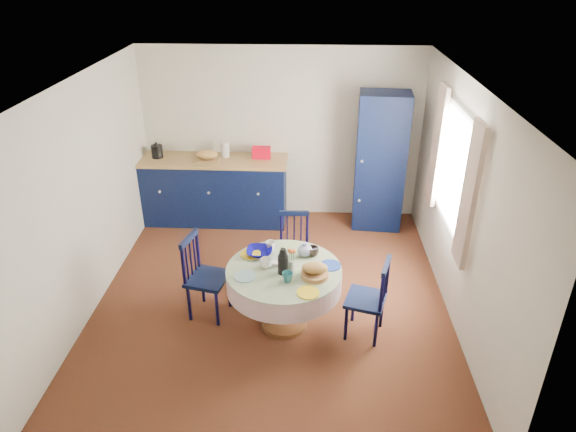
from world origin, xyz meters
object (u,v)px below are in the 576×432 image
dining_table (285,278)px  cobalt_bowl (260,252)px  mug_b (288,277)px  chair_far (294,248)px  mug_a (266,263)px  mug_d (270,246)px  pantry_cabinet (380,162)px  mug_c (313,251)px  kitchen_counter (213,189)px  chair_left (204,276)px  chair_right (370,298)px

dining_table → cobalt_bowl: size_ratio=4.32×
dining_table → mug_b: size_ratio=10.82×
chair_far → mug_a: chair_far is taller
mug_b → mug_d: size_ratio=1.06×
pantry_cabinet → mug_b: (-1.19, -2.59, -0.21)m
chair_far → mug_c: (0.22, -0.61, 0.33)m
mug_a → cobalt_bowl: size_ratio=0.46×
mug_c → mug_d: size_ratio=1.24×
kitchen_counter → mug_c: kitchen_counter is taller
chair_left → cobalt_bowl: chair_left is taller
pantry_cabinet → mug_a: pantry_cabinet is taller
pantry_cabinet → chair_far: (-1.16, -1.48, -0.54)m
mug_b → mug_d: bearing=109.4°
chair_left → mug_b: 1.04m
chair_left → kitchen_counter: bearing=21.3°
kitchen_counter → mug_b: size_ratio=19.84×
pantry_cabinet → mug_c: (-0.94, -2.09, -0.21)m
kitchen_counter → dining_table: 2.69m
pantry_cabinet → mug_c: pantry_cabinet is taller
dining_table → mug_d: size_ratio=11.50×
chair_left → chair_far: (0.95, 0.70, -0.05)m
chair_right → dining_table: bearing=-80.3°
chair_left → mug_d: chair_left is taller
pantry_cabinet → chair_right: pantry_cabinet is taller
chair_far → mug_d: 0.65m
mug_b → kitchen_counter: bearing=114.5°
kitchen_counter → mug_b: bearing=-64.8°
mug_a → mug_b: bearing=-46.2°
kitchen_counter → mug_a: 2.61m
mug_a → mug_b: 0.33m
pantry_cabinet → chair_right: (-0.36, -2.48, -0.52)m
chair_left → chair_right: (1.76, -0.29, -0.03)m
chair_left → cobalt_bowl: (0.60, 0.08, 0.27)m
kitchen_counter → mug_a: (0.98, -2.40, 0.27)m
chair_far → mug_d: bearing=-116.7°
chair_far → pantry_cabinet: bearing=50.8°
dining_table → mug_b: (0.04, -0.22, 0.17)m
mug_c → chair_left: bearing=-175.7°
kitchen_counter → mug_b: (1.21, -2.64, 0.27)m
chair_left → mug_c: (1.17, 0.09, 0.29)m
chair_left → mug_d: 0.79m
chair_far → chair_right: bearing=-52.0°
chair_right → mug_a: 1.12m
chair_right → mug_b: (-0.84, -0.11, 0.31)m
dining_table → mug_d: 0.45m
chair_right → mug_a: size_ratio=7.10×
mug_d → kitchen_counter: bearing=116.0°
dining_table → pantry_cabinet: bearing=62.5°
mug_d → chair_left: bearing=-164.4°
kitchen_counter → mug_c: size_ratio=16.99×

